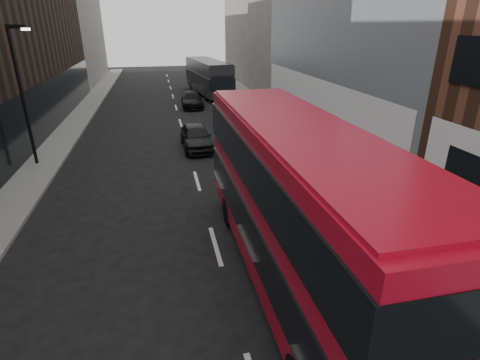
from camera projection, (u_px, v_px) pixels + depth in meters
sidewalk_right at (276, 120)px, 29.84m from camera, size 3.00×80.00×0.15m
sidewalk_left at (69, 131)px, 26.81m from camera, size 2.00×80.00×0.15m
building_victorian at (262, 1)px, 44.04m from camera, size 6.50×24.00×21.00m
building_left_mid at (16, 26)px, 27.96m from camera, size 5.00×24.00×14.00m
building_left_far at (73, 30)px, 47.99m from camera, size 5.00×20.00×13.00m
street_lamp at (22, 88)px, 18.87m from camera, size 1.06×0.22×7.00m
red_bus at (297, 200)px, 10.33m from camera, size 2.88×11.94×4.80m
grey_bus at (208, 76)px, 40.44m from camera, size 3.91×11.36×3.61m
car_a at (196, 136)px, 23.09m from camera, size 1.85×4.43×1.50m
car_b at (228, 116)px, 28.47m from camera, size 1.48×4.20×1.38m
car_c at (192, 99)px, 34.78m from camera, size 2.05×4.76×1.36m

